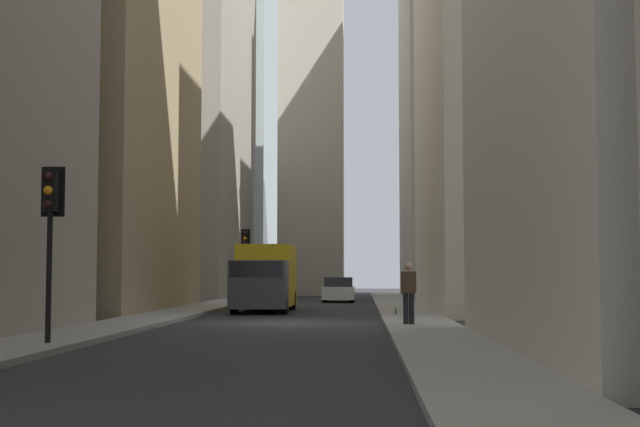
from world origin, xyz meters
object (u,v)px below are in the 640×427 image
at_px(traffic_light_midblock, 245,248).
at_px(sedan_white, 339,290).
at_px(discarded_bottle, 396,312).
at_px(pedestrian, 409,290).
at_px(delivery_truck, 265,277).
at_px(traffic_light_foreground, 50,212).

bearing_deg(traffic_light_midblock, sedan_white, -81.95).
height_order(traffic_light_midblock, discarded_bottle, traffic_light_midblock).
xyz_separation_m(pedestrian, discarded_bottle, (5.98, 0.15, -0.88)).
xyz_separation_m(delivery_truck, sedan_white, (13.25, -2.80, -0.80)).
relative_size(sedan_white, pedestrian, 2.38).
bearing_deg(traffic_light_foreground, sedan_white, -9.66).
bearing_deg(pedestrian, traffic_light_foreground, 132.38).
distance_m(delivery_truck, traffic_light_foreground, 19.02).
bearing_deg(sedan_white, traffic_light_foreground, 170.34).
relative_size(delivery_truck, traffic_light_midblock, 1.60).
distance_m(pedestrian, discarded_bottle, 6.04).
xyz_separation_m(sedan_white, traffic_light_foreground, (-32.02, 5.45, 2.28)).
bearing_deg(sedan_white, delivery_truck, 168.07).
height_order(sedan_white, discarded_bottle, sedan_white).
height_order(delivery_truck, discarded_bottle, delivery_truck).
height_order(pedestrian, discarded_bottle, pedestrian).
height_order(sedan_white, traffic_light_foreground, traffic_light_foreground).
relative_size(traffic_light_midblock, discarded_bottle, 14.91).
relative_size(delivery_truck, sedan_white, 1.50).
xyz_separation_m(delivery_truck, pedestrian, (-11.35, -5.48, -0.33)).
relative_size(delivery_truck, pedestrian, 3.58).
xyz_separation_m(sedan_white, pedestrian, (-24.60, -2.68, 0.46)).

